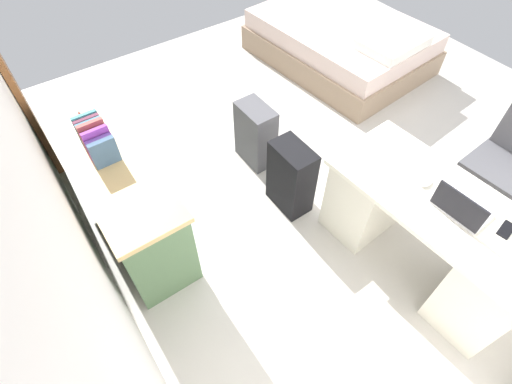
{
  "coord_description": "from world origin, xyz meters",
  "views": [
    {
      "loc": [
        -1.7,
        2.04,
        2.61
      ],
      "look_at": [
        -0.35,
        1.08,
        0.6
      ],
      "focal_mm": 27.29,
      "sensor_mm": 36.0,
      "label": 1
    }
  ],
  "objects_px": {
    "bed": "(341,42)",
    "laptop": "(461,208)",
    "computer_mouse": "(426,182)",
    "office_chair": "(502,169)",
    "cell_phone_near_laptop": "(506,230)",
    "figurine_small": "(81,117)",
    "credenza": "(114,182)",
    "suitcase_spare_grey": "(256,135)",
    "desk": "(426,232)",
    "suitcase_black": "(291,178)"
  },
  "relations": [
    {
      "from": "office_chair",
      "to": "computer_mouse",
      "type": "distance_m",
      "value": 0.96
    },
    {
      "from": "computer_mouse",
      "to": "credenza",
      "type": "bearing_deg",
      "value": 43.58
    },
    {
      "from": "computer_mouse",
      "to": "cell_phone_near_laptop",
      "type": "relative_size",
      "value": 0.74
    },
    {
      "from": "bed",
      "to": "computer_mouse",
      "type": "distance_m",
      "value": 2.62
    },
    {
      "from": "credenza",
      "to": "bed",
      "type": "relative_size",
      "value": 0.9
    },
    {
      "from": "figurine_small",
      "to": "suitcase_spare_grey",
      "type": "bearing_deg",
      "value": -107.97
    },
    {
      "from": "office_chair",
      "to": "suitcase_black",
      "type": "distance_m",
      "value": 1.62
    },
    {
      "from": "credenza",
      "to": "suitcase_spare_grey",
      "type": "bearing_deg",
      "value": -94.71
    },
    {
      "from": "computer_mouse",
      "to": "figurine_small",
      "type": "height_order",
      "value": "figurine_small"
    },
    {
      "from": "suitcase_black",
      "to": "suitcase_spare_grey",
      "type": "relative_size",
      "value": 1.07
    },
    {
      "from": "office_chair",
      "to": "suitcase_black",
      "type": "xyz_separation_m",
      "value": [
        0.93,
        1.32,
        -0.11
      ]
    },
    {
      "from": "office_chair",
      "to": "credenza",
      "type": "distance_m",
      "value": 2.97
    },
    {
      "from": "desk",
      "to": "credenza",
      "type": "height_order",
      "value": "credenza"
    },
    {
      "from": "desk",
      "to": "suitcase_black",
      "type": "relative_size",
      "value": 2.37
    },
    {
      "from": "laptop",
      "to": "suitcase_black",
      "type": "bearing_deg",
      "value": 20.34
    },
    {
      "from": "bed",
      "to": "suitcase_spare_grey",
      "type": "distance_m",
      "value": 1.9
    },
    {
      "from": "suitcase_black",
      "to": "office_chair",
      "type": "bearing_deg",
      "value": -125.6
    },
    {
      "from": "office_chair",
      "to": "laptop",
      "type": "height_order",
      "value": "office_chair"
    },
    {
      "from": "computer_mouse",
      "to": "bed",
      "type": "bearing_deg",
      "value": -35.91
    },
    {
      "from": "credenza",
      "to": "suitcase_spare_grey",
      "type": "height_order",
      "value": "credenza"
    },
    {
      "from": "suitcase_black",
      "to": "computer_mouse",
      "type": "distance_m",
      "value": 1.0
    },
    {
      "from": "office_chair",
      "to": "cell_phone_near_laptop",
      "type": "height_order",
      "value": "office_chair"
    },
    {
      "from": "bed",
      "to": "cell_phone_near_laptop",
      "type": "bearing_deg",
      "value": 154.08
    },
    {
      "from": "desk",
      "to": "credenza",
      "type": "relative_size",
      "value": 0.82
    },
    {
      "from": "bed",
      "to": "laptop",
      "type": "bearing_deg",
      "value": 149.61
    },
    {
      "from": "computer_mouse",
      "to": "figurine_small",
      "type": "relative_size",
      "value": 0.91
    },
    {
      "from": "suitcase_black",
      "to": "laptop",
      "type": "relative_size",
      "value": 1.93
    },
    {
      "from": "desk",
      "to": "figurine_small",
      "type": "relative_size",
      "value": 13.4
    },
    {
      "from": "credenza",
      "to": "laptop",
      "type": "distance_m",
      "value": 2.39
    },
    {
      "from": "office_chair",
      "to": "computer_mouse",
      "type": "bearing_deg",
      "value": 81.77
    },
    {
      "from": "laptop",
      "to": "figurine_small",
      "type": "relative_size",
      "value": 2.92
    },
    {
      "from": "laptop",
      "to": "credenza",
      "type": "bearing_deg",
      "value": 41.58
    },
    {
      "from": "suitcase_spare_grey",
      "to": "suitcase_black",
      "type": "bearing_deg",
      "value": 172.2
    },
    {
      "from": "office_chair",
      "to": "suitcase_spare_grey",
      "type": "height_order",
      "value": "office_chair"
    },
    {
      "from": "desk",
      "to": "figurine_small",
      "type": "height_order",
      "value": "figurine_small"
    },
    {
      "from": "credenza",
      "to": "suitcase_black",
      "type": "xyz_separation_m",
      "value": [
        -0.69,
        -1.17,
        -0.07
      ]
    },
    {
      "from": "credenza",
      "to": "bed",
      "type": "bearing_deg",
      "value": -77.45
    },
    {
      "from": "desk",
      "to": "computer_mouse",
      "type": "distance_m",
      "value": 0.4
    },
    {
      "from": "credenza",
      "to": "suitcase_black",
      "type": "distance_m",
      "value": 1.36
    },
    {
      "from": "figurine_small",
      "to": "cell_phone_near_laptop",
      "type": "bearing_deg",
      "value": -143.74
    },
    {
      "from": "desk",
      "to": "suitcase_spare_grey",
      "type": "relative_size",
      "value": 2.54
    },
    {
      "from": "suitcase_spare_grey",
      "to": "computer_mouse",
      "type": "relative_size",
      "value": 5.8
    },
    {
      "from": "suitcase_spare_grey",
      "to": "desk",
      "type": "bearing_deg",
      "value": -168.55
    },
    {
      "from": "desk",
      "to": "suitcase_black",
      "type": "height_order",
      "value": "desk"
    },
    {
      "from": "laptop",
      "to": "computer_mouse",
      "type": "xyz_separation_m",
      "value": [
        0.26,
        -0.03,
        -0.03
      ]
    },
    {
      "from": "office_chair",
      "to": "cell_phone_near_laptop",
      "type": "relative_size",
      "value": 6.91
    },
    {
      "from": "desk",
      "to": "suitcase_black",
      "type": "xyz_separation_m",
      "value": [
        0.97,
        0.41,
        -0.07
      ]
    },
    {
      "from": "laptop",
      "to": "bed",
      "type": "bearing_deg",
      "value": -30.39
    },
    {
      "from": "laptop",
      "to": "cell_phone_near_laptop",
      "type": "relative_size",
      "value": 2.36
    },
    {
      "from": "office_chair",
      "to": "desk",
      "type": "bearing_deg",
      "value": 92.26
    }
  ]
}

